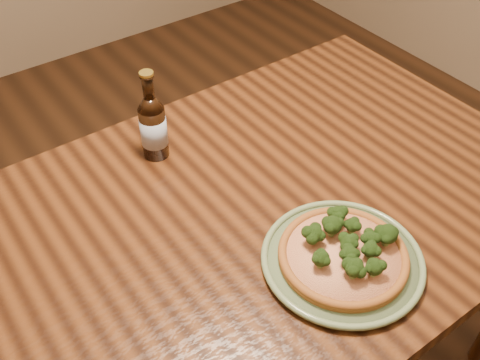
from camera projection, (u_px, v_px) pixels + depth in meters
table at (218, 254)px, 1.26m from camera, size 1.60×0.90×0.75m
plate at (342, 260)px, 1.11m from camera, size 0.32×0.32×0.02m
pizza at (345, 253)px, 1.10m from camera, size 0.26×0.26×0.07m
beer_bottle at (153, 126)px, 1.31m from camera, size 0.06×0.06×0.23m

